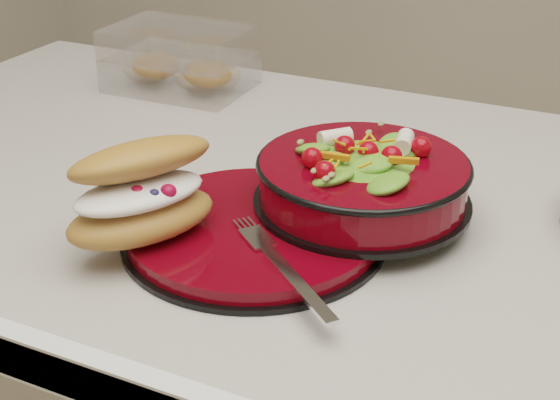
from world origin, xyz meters
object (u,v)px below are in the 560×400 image
at_px(dinner_plate, 254,231).
at_px(fork, 284,268).
at_px(croissant, 143,193).
at_px(salad_bowl, 363,173).
at_px(pastry_box, 181,60).

height_order(dinner_plate, fork, fork).
bearing_deg(croissant, dinner_plate, -21.56).
bearing_deg(salad_bowl, dinner_plate, -134.38).
height_order(salad_bowl, croissant, salad_bowl).
relative_size(fork, pastry_box, 0.70).
bearing_deg(dinner_plate, fork, -46.48).
distance_m(salad_bowl, croissant, 0.23).
bearing_deg(croissant, fork, -59.92).
xyz_separation_m(dinner_plate, salad_bowl, (0.08, 0.09, 0.05)).
distance_m(dinner_plate, salad_bowl, 0.13).
height_order(salad_bowl, pastry_box, salad_bowl).
height_order(dinner_plate, croissant, croissant).
distance_m(dinner_plate, fork, 0.09).
height_order(fork, pastry_box, pastry_box).
height_order(croissant, fork, croissant).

